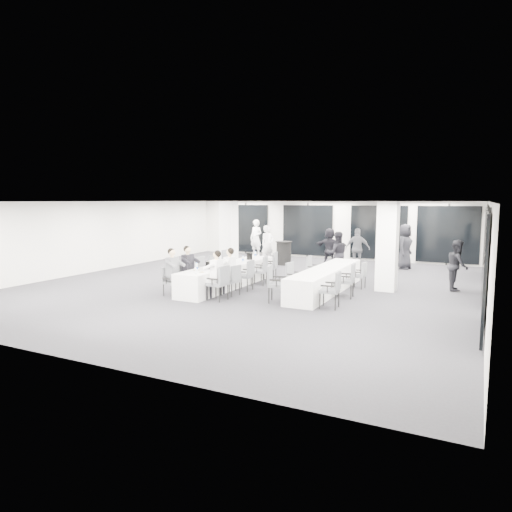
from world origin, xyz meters
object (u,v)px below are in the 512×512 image
(ice_bucket_far, at_px, (249,256))
(standing_guest_a, at_px, (267,242))
(chair_main_left_second, at_px, (186,274))
(standing_guest_h, at_px, (458,262))
(chair_side_right_far, at_px, (360,274))
(standing_guest_d, at_px, (358,246))
(chair_main_left_mid, at_px, (204,269))
(chair_side_left_far, at_px, (313,268))
(chair_main_right_mid, at_px, (247,273))
(standing_guest_f, at_px, (330,244))
(banquet_table_main, at_px, (229,275))
(chair_main_right_fourth, at_px, (261,269))
(chair_main_left_fourth, at_px, (217,267))
(chair_side_right_mid, at_px, (348,278))
(chair_main_right_far, at_px, (271,265))
(standing_guest_b, at_px, (337,251))
(ice_bucket_near, at_px, (209,265))
(chair_side_left_mid, at_px, (294,276))
(standing_guest_g, at_px, (256,236))
(chair_main_left_near, at_px, (170,280))
(cocktail_table, at_px, (284,253))
(chair_side_right_near, at_px, (333,288))
(standing_guest_e, at_px, (405,244))
(chair_side_left_near, at_px, (275,281))
(chair_main_left_far, at_px, (229,262))
(chair_main_right_second, at_px, (233,278))

(ice_bucket_far, bearing_deg, standing_guest_a, 106.78)
(chair_main_left_second, height_order, standing_guest_h, standing_guest_h)
(chair_side_right_far, bearing_deg, standing_guest_d, 20.19)
(chair_main_left_mid, relative_size, chair_side_left_far, 1.03)
(chair_main_right_mid, relative_size, standing_guest_f, 0.52)
(banquet_table_main, distance_m, chair_main_right_fourth, 1.13)
(chair_main_left_fourth, height_order, chair_side_right_mid, chair_side_right_mid)
(banquet_table_main, relative_size, chair_main_right_far, 4.87)
(standing_guest_b, relative_size, standing_guest_h, 1.04)
(ice_bucket_near, bearing_deg, chair_side_left_mid, 25.38)
(chair_main_right_far, distance_m, chair_side_left_far, 1.49)
(chair_side_left_mid, distance_m, ice_bucket_far, 2.64)
(standing_guest_g, bearing_deg, chair_side_right_far, -30.45)
(chair_main_left_near, xyz_separation_m, chair_main_right_mid, (1.66, 1.73, 0.06))
(chair_main_left_second, relative_size, standing_guest_d, 0.50)
(cocktail_table, distance_m, chair_main_left_fourth, 5.01)
(chair_side_right_near, height_order, standing_guest_e, standing_guest_e)
(chair_main_right_fourth, bearing_deg, ice_bucket_far, 40.71)
(standing_guest_a, distance_m, ice_bucket_far, 4.45)
(chair_side_left_mid, bearing_deg, standing_guest_d, 179.99)
(chair_main_left_second, height_order, ice_bucket_near, ice_bucket_near)
(chair_side_left_near, height_order, ice_bucket_far, chair_side_left_near)
(standing_guest_d, height_order, standing_guest_e, standing_guest_e)
(standing_guest_a, xyz_separation_m, standing_guest_h, (7.99, -2.92, -0.06))
(chair_main_left_second, xyz_separation_m, chair_side_right_far, (4.80, 2.89, -0.06))
(chair_main_left_near, distance_m, chair_main_right_far, 3.96)
(chair_main_left_far, distance_m, chair_side_right_far, 4.81)
(chair_main_left_mid, xyz_separation_m, chair_side_left_near, (3.14, -1.20, 0.04))
(standing_guest_b, height_order, ice_bucket_near, standing_guest_b)
(chair_main_left_fourth, distance_m, chair_main_right_second, 2.45)
(chair_side_left_mid, bearing_deg, standing_guest_a, -142.95)
(chair_main_right_far, relative_size, chair_side_left_near, 0.99)
(standing_guest_g, xyz_separation_m, ice_bucket_near, (2.87, -9.02, -0.19))
(chair_main_right_mid, height_order, chair_main_right_far, chair_main_right_far)
(chair_main_left_far, xyz_separation_m, chair_side_right_far, (4.81, 0.11, -0.10))
(standing_guest_f, bearing_deg, ice_bucket_far, 86.29)
(cocktail_table, xyz_separation_m, chair_main_right_mid, (1.23, -5.89, 0.02))
(standing_guest_b, bearing_deg, standing_guest_g, -60.42)
(chair_main_right_mid, xyz_separation_m, chair_side_right_near, (3.15, -1.12, 0.01))
(chair_main_right_second, distance_m, standing_guest_a, 7.12)
(cocktail_table, height_order, chair_main_left_far, same)
(chair_main_right_second, bearing_deg, standing_guest_e, -16.89)
(standing_guest_e, height_order, standing_guest_f, standing_guest_e)
(chair_main_left_mid, height_order, chair_side_right_far, chair_main_left_mid)
(chair_side_right_mid, bearing_deg, standing_guest_d, 4.72)
(standing_guest_g, bearing_deg, standing_guest_h, -16.42)
(chair_main_left_fourth, distance_m, standing_guest_f, 6.45)
(standing_guest_h, bearing_deg, ice_bucket_far, 94.42)
(ice_bucket_far, bearing_deg, chair_side_right_far, 4.19)
(chair_side_right_mid, bearing_deg, standing_guest_f, 14.99)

